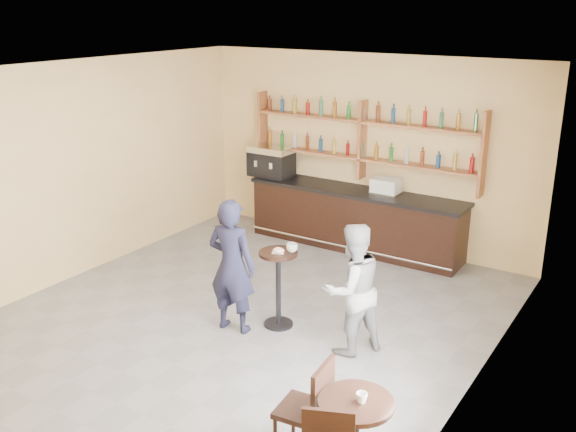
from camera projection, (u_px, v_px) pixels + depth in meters
The scene contains 20 objects.
floor at pixel (242, 320), 8.42m from camera, with size 7.00×7.00×0.00m, color gray.
ceiling at pixel (236, 72), 7.41m from camera, with size 7.00×7.00×0.00m, color white.
wall_back at pixel (365, 151), 10.70m from camera, with size 7.00×7.00×0.00m, color #F9D38D.
wall_left at pixel (76, 171), 9.45m from camera, with size 7.00×7.00×0.00m, color #F9D38D.
wall_right at pixel (481, 252), 6.37m from camera, with size 7.00×7.00×0.00m, color #F9D38D.
window_pane at pixel (439, 285), 5.39m from camera, with size 2.00×2.00×0.00m, color white.
window_frame at pixel (438, 285), 5.39m from camera, with size 0.04×1.70×2.10m, color black, non-canonical shape.
shelf_unit at pixel (362, 140), 10.53m from camera, with size 4.00×0.26×1.40m, color brown, non-canonical shape.
liquor_bottles at pixel (363, 130), 10.48m from camera, with size 3.68×0.10×1.00m, color #8C5919, non-canonical shape.
bar_counter at pixel (355, 219), 10.76m from camera, with size 3.76×0.73×1.02m, color black, non-canonical shape.
espresso_machine at pixel (271, 161), 11.38m from camera, with size 0.75×0.48×0.53m, color black, non-canonical shape.
pastry_case at pixel (386, 187), 10.28m from camera, with size 0.45×0.36×0.27m, color silver, non-canonical shape.
pedestal_table at pixel (278, 289), 8.13m from camera, with size 0.49×0.49×1.01m, color black, non-canonical shape.
napkin at pixel (278, 252), 7.97m from camera, with size 0.15×0.15×0.00m, color white.
donut at pixel (278, 250), 7.95m from camera, with size 0.13×0.13×0.05m, color #E89654.
cup_pedestal at pixel (292, 248), 7.96m from camera, with size 0.14×0.14×0.11m, color white.
man_main at pixel (232, 266), 7.92m from camera, with size 0.63×0.41×1.73m, color black.
cup_cafe at pixel (362, 398), 5.28m from camera, with size 0.10×0.10×0.09m, color white.
chair_west at pixel (303, 409), 5.75m from camera, with size 0.43×0.43×1.00m, color black, non-canonical shape.
patron_second at pixel (352, 289), 7.44m from camera, with size 0.78×0.61×1.60m, color gray.
Camera 1 is at (4.59, -6.03, 3.96)m, focal length 40.00 mm.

